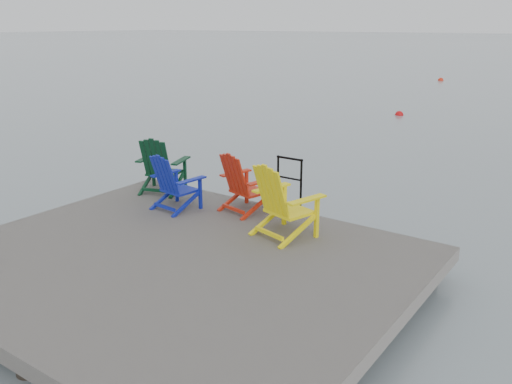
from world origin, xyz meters
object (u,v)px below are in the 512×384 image
Objects in this scene: handrail at (289,179)px; buoy_b at (441,80)px; chair_green at (161,165)px; buoy_a at (399,115)px; chair_red at (244,182)px; chair_yellow at (282,200)px; chair_blue at (174,182)px.

handrail reaches higher than buoy_b.
chair_green is 3.11× the size of buoy_a.
chair_green reaches higher than chair_red.
buoy_a is (-3.68, 14.32, -1.05)m from chair_yellow.
chair_blue is 2.87× the size of buoy_a.
chair_blue is 0.95× the size of chair_red.
chair_red is at bearing -79.32° from buoy_a.
chair_red is 0.91× the size of chair_yellow.
chair_yellow reaches higher than handrail.
chair_yellow reaches higher than buoy_a.
chair_blue is at bearing -53.04° from chair_green.
buoy_a is at bearing 103.40° from handrail.
buoy_a is 0.96× the size of buoy_b.
chair_yellow is at bearing -77.25° from buoy_b.
chair_green reaches higher than handrail.
chair_green is 3.00m from chair_yellow.
buoy_b is at bearing 102.18° from handrail.
chair_yellow reaches higher than chair_blue.
chair_blue is (0.85, -0.57, -0.04)m from chair_green.
handrail is 28.28m from buoy_b.
buoy_a is 14.61m from buoy_b.
chair_blue is (-1.58, -1.05, -0.07)m from handrail.
chair_green is at bearing -166.54° from chair_red.
buoy_b is (-3.54, 28.10, -1.02)m from chair_green.
handrail reaches higher than buoy_a.
chair_blue is at bearing -164.31° from chair_yellow.
buoy_a is at bearing -78.95° from buoy_b.
chair_yellow is at bearing -63.28° from handrail.
chair_yellow reaches higher than chair_green.
chair_green is at bearing -175.42° from chair_yellow.
buoy_a is (-0.74, 13.77, -1.02)m from chair_green.
buoy_a is (-1.59, 14.34, -0.98)m from chair_blue.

